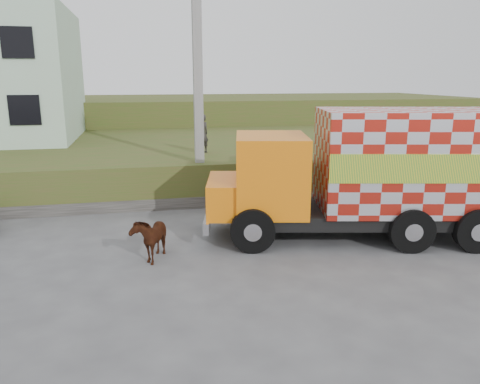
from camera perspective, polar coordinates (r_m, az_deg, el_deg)
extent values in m
plane|color=#474749|center=(12.61, 2.37, -6.57)|extent=(120.00, 120.00, 0.00)
cube|color=#3A541C|center=(21.95, -4.06, 4.26)|extent=(40.00, 12.00, 1.50)
cube|color=#3A541C|center=(33.70, -6.95, 8.83)|extent=(40.00, 12.00, 3.00)
cube|color=#595651|center=(16.22, -8.18, -1.28)|extent=(16.00, 0.50, 0.40)
cube|color=gray|center=(16.17, -5.13, 12.40)|extent=(0.30, 0.30, 8.00)
cube|color=black|center=(13.55, 14.34, -2.52)|extent=(7.42, 3.71, 0.37)
cube|color=orange|center=(12.88, 3.77, 2.31)|extent=(2.33, 2.74, 2.09)
cube|color=orange|center=(12.99, -1.57, -0.39)|extent=(1.47, 2.36, 0.94)
cube|color=silver|center=(13.59, 19.86, 3.69)|extent=(5.22, 3.44, 2.72)
cube|color=yellow|center=(12.42, 21.81, 2.63)|extent=(4.71, 1.03, 0.73)
cube|color=yellow|center=(14.78, 18.22, 4.58)|extent=(4.71, 1.03, 0.73)
cube|color=silver|center=(13.18, -3.82, -3.03)|extent=(0.65, 2.38, 0.31)
cylinder|color=black|center=(12.02, 1.56, -4.70)|extent=(1.20, 0.59, 1.15)
cylinder|color=black|center=(14.31, 1.29, -1.64)|extent=(1.20, 0.59, 1.15)
cylinder|color=black|center=(12.80, 20.17, -4.41)|extent=(1.20, 0.59, 1.15)
cylinder|color=black|center=(14.97, 17.08, -1.56)|extent=(1.20, 0.59, 1.15)
cylinder|color=black|center=(13.46, 26.88, -4.19)|extent=(1.20, 0.59, 1.15)
cylinder|color=black|center=(15.55, 22.98, -1.50)|extent=(1.20, 0.59, 1.15)
imported|color=#311B0C|center=(11.80, -10.85, -5.33)|extent=(1.05, 1.48, 1.14)
imported|color=#2F2D2A|center=(18.35, -4.64, 7.10)|extent=(0.65, 0.56, 1.50)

